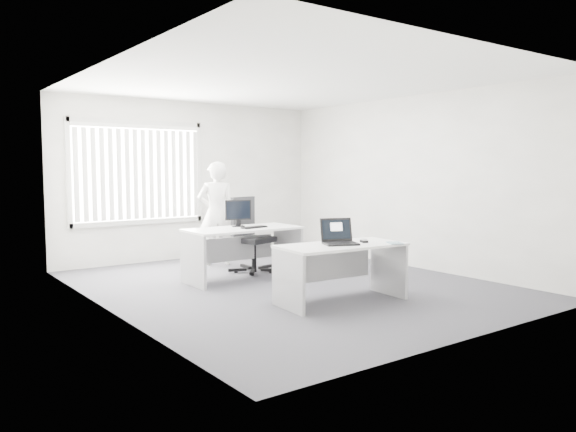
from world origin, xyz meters
TOP-DOWN VIEW (x-y plane):
  - ground at (0.00, 0.00)m, footprint 6.00×6.00m
  - wall_back at (0.00, 3.00)m, footprint 5.00×0.02m
  - wall_front at (0.00, -3.00)m, footprint 5.00×0.02m
  - wall_left at (-2.50, 0.00)m, footprint 0.02×6.00m
  - wall_right at (2.50, 0.00)m, footprint 0.02×6.00m
  - ceiling at (0.00, 0.00)m, footprint 5.00×6.00m
  - window at (-1.00, 2.96)m, footprint 2.32×0.06m
  - blinds at (-1.00, 2.90)m, footprint 2.20×0.10m
  - desk_near at (-0.07, -1.15)m, footprint 1.61×0.86m
  - desk_far at (-0.30, 0.73)m, footprint 1.67×0.78m
  - office_chair at (0.13, 1.18)m, footprint 0.82×0.82m
  - person at (-0.00, 2.06)m, footprint 0.75×0.64m
  - laptop at (-0.10, -1.18)m, footprint 0.50×0.48m
  - paper_sheet at (0.25, -1.28)m, footprint 0.33×0.27m
  - mouse at (0.25, -1.22)m, footprint 0.10×0.13m
  - booklet at (0.51, -1.49)m, footprint 0.24×0.27m
  - keyboard at (-0.17, 0.63)m, footprint 0.43×0.20m
  - monitor at (-0.27, 0.93)m, footprint 0.41×0.22m

SIDE VIEW (x-z plane):
  - ground at x=0.00m, z-range 0.00..0.00m
  - office_chair at x=0.13m, z-range -0.22..0.95m
  - desk_near at x=-0.07m, z-range 0.16..0.87m
  - desk_far at x=-0.30m, z-range 0.17..0.93m
  - paper_sheet at x=0.25m, z-range 0.71..0.71m
  - booklet at x=0.51m, z-range 0.71..0.72m
  - mouse at x=0.25m, z-range 0.71..0.76m
  - keyboard at x=-0.17m, z-range 0.76..0.78m
  - laptop at x=-0.10m, z-range 0.71..1.02m
  - person at x=0.00m, z-range 0.00..1.73m
  - monitor at x=-0.27m, z-range 0.76..1.16m
  - wall_back at x=0.00m, z-range 0.00..2.80m
  - wall_front at x=0.00m, z-range 0.00..2.80m
  - wall_left at x=-2.50m, z-range 0.00..2.80m
  - wall_right at x=2.50m, z-range 0.00..2.80m
  - blinds at x=-1.00m, z-range 0.77..2.27m
  - window at x=-1.00m, z-range 0.67..2.43m
  - ceiling at x=0.00m, z-range 2.79..2.81m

